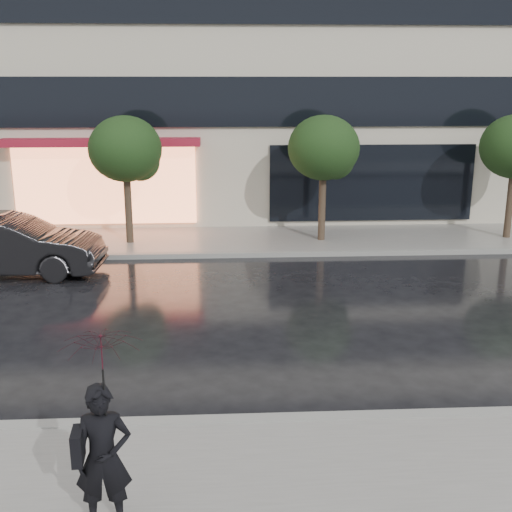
{
  "coord_description": "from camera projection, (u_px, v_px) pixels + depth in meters",
  "views": [
    {
      "loc": [
        -0.12,
        -9.56,
        5.0
      ],
      "look_at": [
        0.58,
        3.49,
        1.4
      ],
      "focal_mm": 45.0,
      "sensor_mm": 36.0,
      "label": 1
    }
  ],
  "objects": [
    {
      "name": "ground",
      "position": [
        232.0,
        395.0,
        10.54
      ],
      "size": [
        120.0,
        120.0,
        0.0
      ],
      "primitive_type": "plane",
      "color": "black",
      "rests_on": "ground"
    },
    {
      "name": "sidewalk_far",
      "position": [
        226.0,
        241.0,
        20.39
      ],
      "size": [
        60.0,
        3.5,
        0.12
      ],
      "primitive_type": "cube",
      "color": "slate",
      "rests_on": "ground"
    },
    {
      "name": "curb_near",
      "position": [
        233.0,
        422.0,
        9.56
      ],
      "size": [
        60.0,
        0.25,
        0.14
      ],
      "primitive_type": "cube",
      "color": "gray",
      "rests_on": "ground"
    },
    {
      "name": "curb_far",
      "position": [
        227.0,
        255.0,
        18.71
      ],
      "size": [
        60.0,
        0.25,
        0.14
      ],
      "primitive_type": "cube",
      "color": "gray",
      "rests_on": "ground"
    },
    {
      "name": "tree_mid_west",
      "position": [
        128.0,
        151.0,
        19.27
      ],
      "size": [
        2.2,
        2.2,
        3.99
      ],
      "color": "#33261C",
      "rests_on": "ground"
    },
    {
      "name": "tree_mid_east",
      "position": [
        325.0,
        150.0,
        19.58
      ],
      "size": [
        2.2,
        2.2,
        3.99
      ],
      "color": "#33261C",
      "rests_on": "ground"
    },
    {
      "name": "parked_car",
      "position": [
        9.0,
        246.0,
        16.84
      ],
      "size": [
        4.89,
        1.92,
        1.59
      ],
      "primitive_type": "imported",
      "rotation": [
        0.0,
        0.0,
        1.52
      ],
      "color": "black",
      "rests_on": "ground"
    },
    {
      "name": "pedestrian_with_umbrella",
      "position": [
        103.0,
        407.0,
        6.89
      ],
      "size": [
        0.93,
        0.95,
        2.35
      ],
      "rotation": [
        0.0,
        0.0,
        0.08
      ],
      "color": "black",
      "rests_on": "sidewalk_near"
    }
  ]
}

